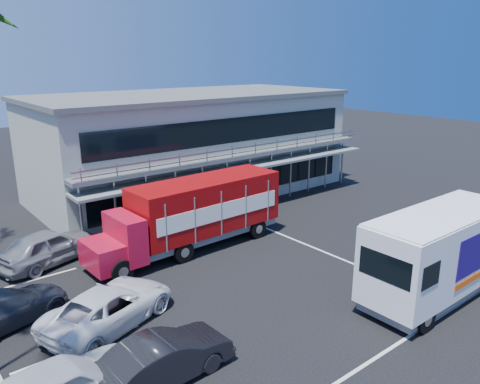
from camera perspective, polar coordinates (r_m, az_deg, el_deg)
ground at (r=22.83m, az=8.87°, el=-9.30°), size 120.00×120.00×0.00m
building at (r=34.60m, az=-5.95°, el=5.92°), size 22.40×12.00×7.30m
red_truck at (r=24.43m, az=-5.53°, el=-2.43°), size 10.81×2.92×3.61m
white_van at (r=20.99m, az=23.07°, el=-6.87°), size 7.69×2.69×3.75m
parked_car_b at (r=15.53m, az=-9.24°, el=-19.43°), size 4.61×1.80×1.50m
parked_car_c at (r=18.67m, az=-15.66°, el=-13.28°), size 5.90×4.22×1.49m
parked_car_d at (r=20.07m, az=-26.58°, el=-12.52°), size 5.03×3.15×1.36m
parked_car_e at (r=24.71m, az=-22.30°, el=-6.17°), size 5.44×3.45×1.72m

